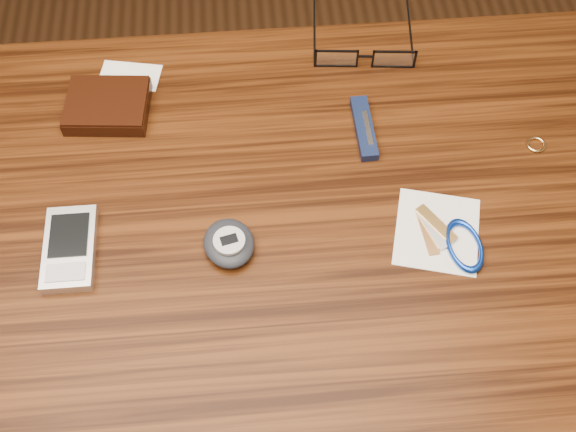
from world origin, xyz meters
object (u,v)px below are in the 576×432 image
object	(u,v)px
eyeglasses	(365,55)
pedometer	(229,243)
notepad_keys	(451,239)
pocket_knife	(364,128)
desk	(236,298)
wallet_and_card	(108,105)
pda_phone	(70,248)

from	to	relation	value
eyeglasses	pedometer	xyz separation A→B (m)	(-0.19, -0.27, -0.00)
pedometer	notepad_keys	xyz separation A→B (m)	(0.25, -0.01, -0.01)
pocket_knife	pedometer	bearing A→B (deg)	-138.30
desk	notepad_keys	xyz separation A→B (m)	(0.25, 0.00, 0.11)
desk	wallet_and_card	bearing A→B (deg)	122.75
pda_phone	pedometer	distance (m)	0.18
notepad_keys	pocket_knife	bearing A→B (deg)	115.09
wallet_and_card	pda_phone	distance (m)	0.20
desk	wallet_and_card	xyz separation A→B (m)	(-0.14, 0.22, 0.11)
desk	eyeglasses	distance (m)	0.35
eyeglasses	pocket_knife	size ratio (longest dim) A/B	1.57
notepad_keys	pedometer	bearing A→B (deg)	177.75
eyeglasses	pocket_knife	distance (m)	0.12
wallet_and_card	pedometer	xyz separation A→B (m)	(0.14, -0.21, 0.00)
eyeglasses	pocket_knife	xyz separation A→B (m)	(-0.02, -0.11, -0.01)
wallet_and_card	notepad_keys	bearing A→B (deg)	-29.48
notepad_keys	wallet_and_card	bearing A→B (deg)	150.52
pedometer	pda_phone	bearing A→B (deg)	176.75
wallet_and_card	eyeglasses	bearing A→B (deg)	9.67
eyeglasses	pedometer	distance (m)	0.33
wallet_and_card	pocket_knife	world-z (taller)	wallet_and_card
desk	pocket_knife	distance (m)	0.26
wallet_and_card	pedometer	bearing A→B (deg)	-55.86
desk	eyeglasses	size ratio (longest dim) A/B	6.77
pda_phone	pocket_knife	xyz separation A→B (m)	(0.35, 0.14, -0.00)
notepad_keys	pda_phone	bearing A→B (deg)	177.34
eyeglasses	pedometer	bearing A→B (deg)	-125.01
wallet_and_card	pedometer	distance (m)	0.25
wallet_and_card	pda_phone	bearing A→B (deg)	-99.14
desk	wallet_and_card	size ratio (longest dim) A/B	7.51
desk	pda_phone	xyz separation A→B (m)	(-0.18, 0.02, 0.11)
desk	eyeglasses	world-z (taller)	eyeglasses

